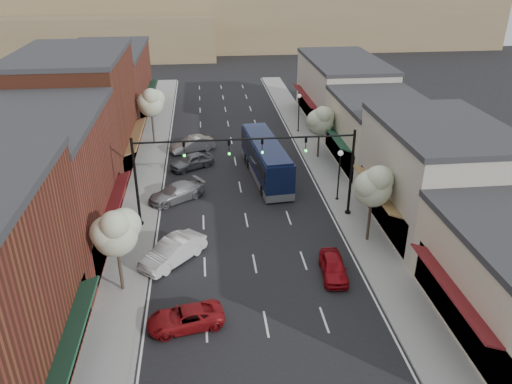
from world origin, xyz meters
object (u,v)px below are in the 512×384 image
object	(u,v)px
tree_left_far	(151,102)
parked_car_a	(185,318)
coach_bus	(266,159)
parked_car_d	(192,161)
red_hatchback	(333,267)
parked_car_b	(173,251)
tree_right_near	(374,185)
parked_car_c	(176,193)
tree_right_far	(320,120)
signal_mast_right	(321,162)
lamp_post_far	(299,107)
parked_car_e	(192,144)
signal_mast_left	(168,168)
tree_left_near	(116,231)
lamp_post_near	(339,167)

from	to	relation	value
tree_left_far	parked_car_a	distance (m)	30.14
coach_bus	parked_car_d	size ratio (longest dim) A/B	2.66
red_hatchback	parked_car_b	xyz separation A→B (m)	(-10.18, 2.70, 0.16)
red_hatchback	tree_right_near	bearing A→B (deg)	52.27
coach_bus	parked_car_c	xyz separation A→B (m)	(-7.95, -3.92, -1.09)
tree_right_far	red_hatchback	size ratio (longest dim) A/B	1.42
signal_mast_right	parked_car_d	bearing A→B (deg)	132.40
tree_left_far	lamp_post_far	distance (m)	16.26
coach_bus	parked_car_e	xyz separation A→B (m)	(-6.70, 7.32, -1.04)
tree_right_near	red_hatchback	xyz separation A→B (m)	(-3.51, -3.80, -3.80)
signal_mast_left	parked_car_d	xyz separation A→B (m)	(1.42, 10.75, -3.89)
tree_left_near	signal_mast_left	bearing A→B (deg)	71.90
parked_car_c	red_hatchback	bearing A→B (deg)	7.77
red_hatchback	parked_car_e	xyz separation A→B (m)	(-9.03, 23.11, 0.11)
coach_bus	tree_right_near	bearing A→B (deg)	-69.37
parked_car_b	parked_car_a	bearing A→B (deg)	-39.37
parked_car_a	parked_car_b	distance (m)	6.60
parked_car_c	lamp_post_near	bearing A→B (deg)	50.34
tree_left_near	parked_car_e	xyz separation A→B (m)	(4.05, 23.31, -3.46)
parked_car_a	parked_car_e	world-z (taller)	parked_car_e
lamp_post_far	red_hatchback	xyz separation A→B (m)	(-2.97, -27.86, -2.35)
signal_mast_left	parked_car_c	size ratio (longest dim) A/B	1.69
tree_right_far	parked_car_c	xyz separation A→B (m)	(-13.79, -7.93, -3.29)
coach_bus	parked_car_b	world-z (taller)	coach_bus
red_hatchback	parked_car_c	bearing A→B (deg)	135.89
lamp_post_far	red_hatchback	distance (m)	28.11
tree_right_near	lamp_post_far	size ratio (longest dim) A/B	1.34
tree_left_near	tree_left_far	xyz separation A→B (m)	(-0.00, 26.00, 0.38)
parked_car_c	parked_car_d	size ratio (longest dim) A/B	1.13
signal_mast_left	parked_car_b	distance (m)	6.42
tree_left_far	red_hatchback	size ratio (longest dim) A/B	1.60
signal_mast_right	tree_left_far	size ratio (longest dim) A/B	1.34
tree_left_far	parked_car_d	size ratio (longest dim) A/B	1.43
parked_car_d	tree_left_near	bearing A→B (deg)	-43.12
tree_left_far	parked_car_a	world-z (taller)	tree_left_far
tree_right_near	tree_left_near	distance (m)	17.08
lamp_post_far	signal_mast_left	bearing A→B (deg)	-123.86
parked_car_c	parked_car_b	bearing A→B (deg)	-32.48
lamp_post_near	parked_car_b	size ratio (longest dim) A/B	0.90
signal_mast_right	tree_left_near	size ratio (longest dim) A/B	1.44
signal_mast_left	tree_left_far	world-z (taller)	signal_mast_left
tree_right_far	parked_car_d	size ratio (longest dim) A/B	1.26
tree_right_near	coach_bus	distance (m)	13.60
signal_mast_left	tree_right_near	distance (m)	14.55
lamp_post_near	parked_car_b	distance (m)	15.37
tree_left_far	coach_bus	world-z (taller)	tree_left_far
parked_car_c	parked_car_d	bearing A→B (deg)	136.39
tree_left_far	tree_right_far	bearing A→B (deg)	-19.87
parked_car_b	parked_car_d	world-z (taller)	parked_car_b
parked_car_d	red_hatchback	bearing A→B (deg)	-5.06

